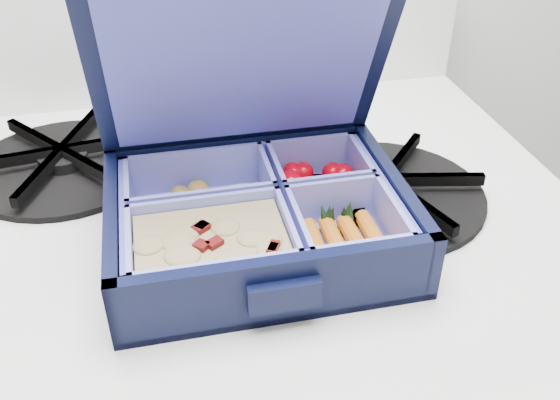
{
  "coord_description": "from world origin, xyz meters",
  "views": [
    {
      "loc": [
        -0.55,
        1.22,
        1.27
      ],
      "look_at": [
        -0.46,
        1.63,
        0.98
      ],
      "focal_mm": 40.0,
      "sensor_mm": 36.0,
      "label": 1
    }
  ],
  "objects": [
    {
      "name": "burner_grate",
      "position": [
        -0.36,
        1.67,
        0.96
      ],
      "size": [
        0.22,
        0.22,
        0.03
      ],
      "primitive_type": "cylinder",
      "rotation": [
        0.0,
        0.0,
        -0.2
      ],
      "color": "black",
      "rests_on": "stove"
    },
    {
      "name": "burner_grate_rear",
      "position": [
        -0.65,
        1.78,
        0.95
      ],
      "size": [
        0.21,
        0.21,
        0.02
      ],
      "primitive_type": "cylinder",
      "rotation": [
        0.0,
        0.0,
        0.14
      ],
      "color": "black",
      "rests_on": "stove"
    },
    {
      "name": "bento_box",
      "position": [
        -0.48,
        1.62,
        0.97
      ],
      "size": [
        0.24,
        0.19,
        0.06
      ],
      "primitive_type": null,
      "rotation": [
        0.0,
        0.0,
        0.0
      ],
      "color": "black",
      "rests_on": "stove"
    },
    {
      "name": "fork",
      "position": [
        -0.42,
        1.75,
        0.95
      ],
      "size": [
        0.06,
        0.18,
        0.01
      ],
      "primitive_type": null,
      "rotation": [
        0.0,
        0.0,
        -0.24
      ],
      "color": "silver",
      "rests_on": "stove"
    }
  ]
}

